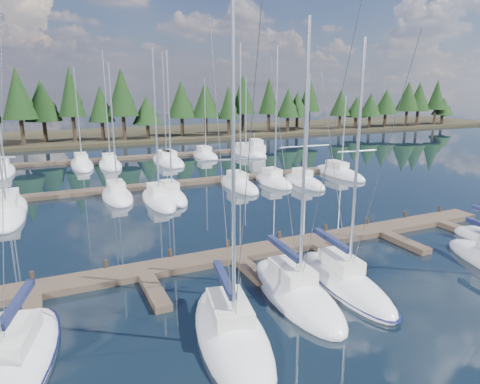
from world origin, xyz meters
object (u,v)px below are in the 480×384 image
main_dock (238,258)px  motor_yacht_right (255,152)px  front_sailboat_2 (231,333)px  front_sailboat_3 (295,292)px  front_sailboat_4 (344,281)px  front_sailboat_1 (10,367)px

main_dock → motor_yacht_right: size_ratio=4.86×
main_dock → front_sailboat_2: size_ratio=2.93×
front_sailboat_3 → front_sailboat_4: size_ratio=1.06×
front_sailboat_3 → front_sailboat_4: (3.20, -0.05, -0.00)m
front_sailboat_2 → motor_yacht_right: 51.61m
front_sailboat_2 → front_sailboat_3: 5.16m
front_sailboat_2 → front_sailboat_4: size_ratio=1.06×
main_dock → front_sailboat_4: bearing=-54.7°
front_sailboat_2 → motor_yacht_right: (24.15, 45.61, 0.19)m
front_sailboat_3 → motor_yacht_right: front_sailboat_3 is taller
motor_yacht_right → front_sailboat_1: bearing=-126.8°
front_sailboat_2 → front_sailboat_4: (7.88, 2.14, -0.00)m
main_dock → front_sailboat_2: 8.71m
main_dock → front_sailboat_2: (-3.85, -7.82, 0.09)m
main_dock → front_sailboat_1: 14.20m
main_dock → motor_yacht_right: bearing=61.8°
front_sailboat_4 → motor_yacht_right: size_ratio=1.56×
main_dock → front_sailboat_2: bearing=-116.2°
front_sailboat_1 → front_sailboat_3: (13.55, 0.67, 0.00)m
front_sailboat_4 → motor_yacht_right: front_sailboat_4 is taller
front_sailboat_1 → front_sailboat_4: front_sailboat_1 is taller
main_dock → front_sailboat_4: size_ratio=3.11×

